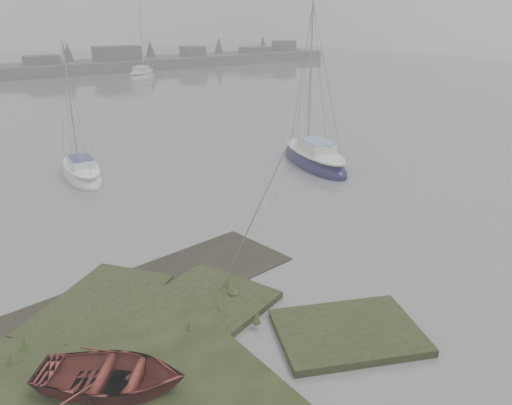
% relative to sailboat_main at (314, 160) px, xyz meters
% --- Properties ---
extents(ground, '(160.00, 160.00, 0.00)m').
position_rel_sailboat_main_xyz_m(ground, '(-10.19, 18.95, -0.27)').
color(ground, slate).
rests_on(ground, ground).
extents(far_shoreline, '(60.00, 8.00, 4.15)m').
position_rel_sailboat_main_xyz_m(far_shoreline, '(16.65, 50.85, 0.58)').
color(far_shoreline, '#4C4F51').
rests_on(far_shoreline, ground).
extents(sailboat_main, '(3.76, 6.54, 8.77)m').
position_rel_sailboat_main_xyz_m(sailboat_main, '(0.00, 0.00, 0.00)').
color(sailboat_main, black).
rests_on(sailboat_main, ground).
extents(sailboat_white, '(2.21, 5.04, 6.88)m').
position_rel_sailboat_main_xyz_m(sailboat_white, '(-10.62, 5.21, -0.06)').
color(sailboat_white, silver).
rests_on(sailboat_white, ground).
extents(sailboat_far_b, '(6.12, 6.21, 9.27)m').
position_rel_sailboat_main_xyz_m(sailboat_far_b, '(8.86, 40.21, 0.02)').
color(sailboat_far_b, silver).
rests_on(sailboat_far_b, ground).
extents(dinghy, '(3.84, 3.75, 0.65)m').
position_rel_sailboat_main_xyz_m(dinghy, '(-15.20, -10.05, 0.27)').
color(dinghy, maroon).
rests_on(dinghy, marsh_bank).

